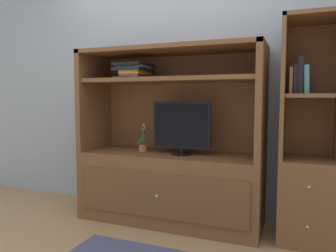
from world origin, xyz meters
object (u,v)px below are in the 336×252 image
(potted_plant, at_px, (143,145))
(upright_book_row, at_px, (300,78))
(bookshelf_tall, at_px, (308,168))
(media_console, at_px, (170,167))
(tv_monitor, at_px, (181,127))
(magazine_stack, at_px, (134,71))

(potted_plant, height_order, upright_book_row, upright_book_row)
(bookshelf_tall, xyz_separation_m, upright_book_row, (-0.09, -0.01, 0.69))
(media_console, distance_m, tv_monitor, 0.39)
(media_console, bearing_deg, potted_plant, -179.11)
(potted_plant, xyz_separation_m, upright_book_row, (1.34, -0.00, 0.59))
(magazine_stack, distance_m, bookshelf_tall, 1.70)
(bookshelf_tall, relative_size, upright_book_row, 6.18)
(tv_monitor, distance_m, magazine_stack, 0.69)
(potted_plant, relative_size, bookshelf_tall, 0.15)
(potted_plant, distance_m, magazine_stack, 0.69)
(tv_monitor, distance_m, bookshelf_tall, 1.07)
(bookshelf_tall, bearing_deg, tv_monitor, -177.61)
(media_console, xyz_separation_m, potted_plant, (-0.27, -0.00, 0.19))
(potted_plant, relative_size, upright_book_row, 0.93)
(bookshelf_tall, bearing_deg, media_console, -179.88)
(upright_book_row, bearing_deg, potted_plant, 179.89)
(media_console, relative_size, tv_monitor, 3.14)
(media_console, relative_size, magazine_stack, 4.46)
(tv_monitor, xyz_separation_m, potted_plant, (-0.39, 0.04, -0.18))
(potted_plant, xyz_separation_m, bookshelf_tall, (1.42, 0.01, -0.11))
(tv_monitor, height_order, bookshelf_tall, bookshelf_tall)
(bookshelf_tall, bearing_deg, magazine_stack, -179.61)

